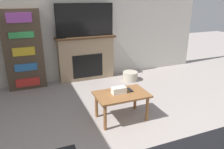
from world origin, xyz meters
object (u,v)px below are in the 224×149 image
(bookshelf, at_px, (24,50))
(coffee_table, at_px, (122,98))
(tv, at_px, (85,20))
(fireplace, at_px, (86,58))
(storage_basket, at_px, (130,76))

(bookshelf, bearing_deg, coffee_table, -55.40)
(tv, bearing_deg, fireplace, 90.00)
(storage_basket, bearing_deg, coffee_table, -121.22)
(tv, bearing_deg, coffee_table, -89.65)
(bookshelf, relative_size, storage_basket, 4.75)
(bookshelf, height_order, storage_basket, bookshelf)
(fireplace, height_order, coffee_table, fireplace)
(tv, bearing_deg, storage_basket, -26.82)
(coffee_table, distance_m, bookshelf, 2.39)
(fireplace, height_order, bookshelf, bookshelf)
(tv, relative_size, bookshelf, 0.78)
(storage_basket, bearing_deg, bookshelf, 168.42)
(fireplace, bearing_deg, bookshelf, -179.05)
(tv, distance_m, bookshelf, 1.43)
(fireplace, xyz_separation_m, storage_basket, (0.91, -0.48, -0.41))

